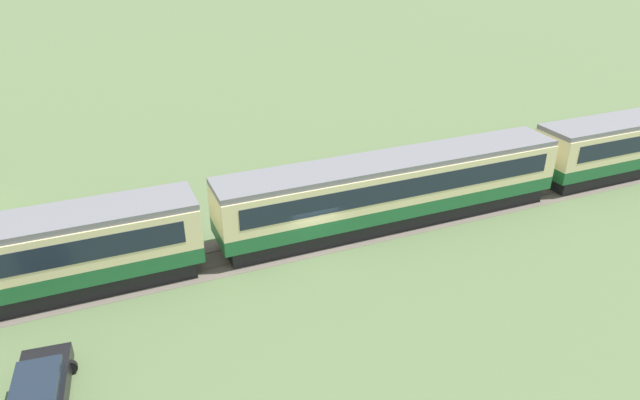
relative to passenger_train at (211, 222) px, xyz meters
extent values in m
plane|color=#566B42|center=(4.99, -0.89, -2.20)|extent=(600.00, 600.00, 0.00)
cylinder|color=black|center=(24.86, -0.72, -1.75)|extent=(0.90, 0.18, 0.90)
cylinder|color=black|center=(24.86, 0.72, -1.75)|extent=(0.90, 0.18, 0.90)
cube|color=#1E6033|center=(10.34, 0.00, -0.90)|extent=(20.22, 3.04, 0.80)
cube|color=beige|center=(10.34, 0.00, 0.48)|extent=(20.22, 3.04, 1.96)
cube|color=#192330|center=(10.34, 0.00, 0.58)|extent=(18.61, 3.08, 1.10)
cube|color=slate|center=(10.34, 0.00, 1.61)|extent=(20.22, 2.86, 0.30)
cube|color=black|center=(10.34, 0.00, -1.74)|extent=(19.42, 2.62, 0.88)
cylinder|color=black|center=(17.01, -0.72, -1.75)|extent=(0.90, 0.18, 0.90)
cylinder|color=black|center=(17.01, 0.72, -1.75)|extent=(0.90, 0.18, 0.90)
cylinder|color=black|center=(3.66, -0.72, -1.75)|extent=(0.90, 0.18, 0.90)
cylinder|color=black|center=(3.66, 0.72, -1.75)|extent=(0.90, 0.18, 0.90)
cylinder|color=black|center=(-4.18, -0.72, -1.75)|extent=(0.90, 0.18, 0.90)
cylinder|color=black|center=(-4.18, 0.72, -1.75)|extent=(0.90, 0.18, 0.90)
cube|color=#665B51|center=(3.24, 0.00, -2.19)|extent=(138.63, 3.60, 0.01)
cube|color=#4C4238|center=(3.24, -0.72, -2.18)|extent=(138.63, 0.12, 0.04)
cube|color=#4C4238|center=(3.24, 0.72, -2.18)|extent=(138.63, 0.12, 0.04)
cube|color=black|center=(-8.00, -7.26, -1.70)|extent=(2.27, 4.83, 0.66)
cube|color=#192330|center=(-8.01, -7.40, -1.10)|extent=(1.77, 2.48, 0.54)
cylinder|color=black|center=(-7.06, -5.90, -1.89)|extent=(0.62, 0.20, 0.62)
cylinder|color=black|center=(-8.63, -5.73, -1.89)|extent=(0.62, 0.20, 0.62)
camera|label=1|loc=(-4.67, -24.93, 13.59)|focal=32.00mm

